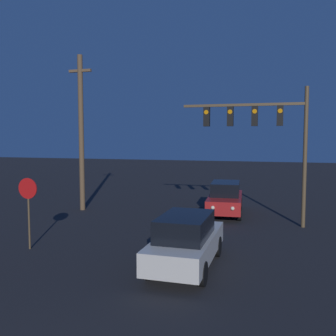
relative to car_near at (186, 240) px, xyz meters
name	(u,v)px	position (x,y,z in m)	size (l,w,h in m)	color
car_near	(186,240)	(0.00, 0.00, 0.00)	(1.73, 4.37, 1.67)	beige
car_far	(225,198)	(0.14, 8.36, 0.00)	(1.95, 4.44, 1.67)	#B21E1E
traffic_signal_mast	(264,129)	(2.08, 6.50, 3.52)	(5.57, 0.30, 6.22)	brown
stop_sign	(28,199)	(-5.85, 0.33, 0.95)	(0.74, 0.07, 2.57)	brown
utility_pole	(81,131)	(-7.61, 7.41, 3.47)	(1.30, 0.28, 8.41)	brown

